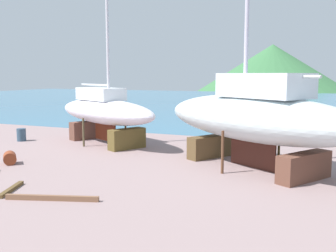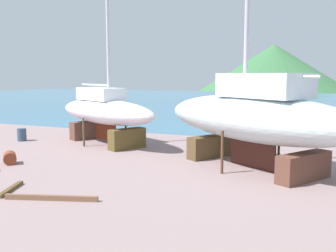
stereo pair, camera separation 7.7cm
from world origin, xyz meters
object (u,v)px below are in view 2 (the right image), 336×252
barrel_tar_black (10,158)px  sailboat_mid_port (105,111)px  sailboat_large_starboard (254,116)px  barrel_blue_faded (22,135)px

barrel_tar_black → sailboat_mid_port: bearing=79.4°
sailboat_large_starboard → barrel_tar_black: bearing=50.6°
sailboat_large_starboard → sailboat_mid_port: size_ratio=1.16×
sailboat_mid_port → barrel_blue_faded: size_ratio=18.02×
sailboat_large_starboard → barrel_tar_black: 11.39m
sailboat_large_starboard → barrel_blue_faded: size_ratio=20.91×
sailboat_large_starboard → sailboat_mid_port: 9.81m
sailboat_mid_port → barrel_tar_black: (-1.21, -6.43, -1.69)m
sailboat_mid_port → barrel_blue_faded: (-5.33, -1.25, -1.58)m
sailboat_large_starboard → barrel_tar_black: size_ratio=21.40×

